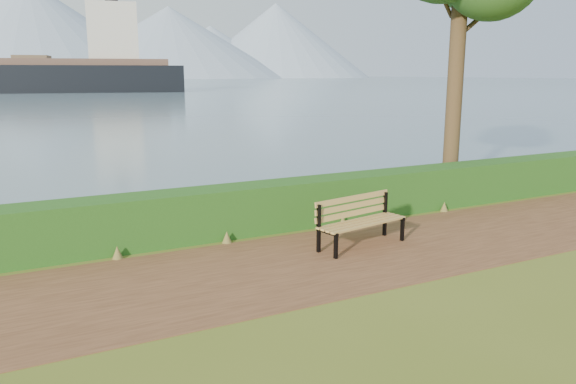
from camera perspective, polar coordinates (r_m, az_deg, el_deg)
ground at (r=9.86m, az=4.19°, el=-7.46°), size 140.00×140.00×0.00m
path at (r=10.10m, az=3.30°, el=-6.93°), size 40.00×3.40×0.01m
hedge at (r=11.92m, az=-2.30°, el=-1.50°), size 32.00×0.85×1.00m
water at (r=267.98m, az=-26.69°, el=10.01°), size 700.00×510.00×0.00m
bench at (r=10.88m, az=7.19°, el=-2.61°), size 1.99×0.91×0.96m
cargo_ship at (r=109.10m, az=-26.90°, el=10.51°), size 65.26×23.56×19.60m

